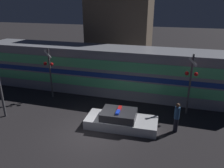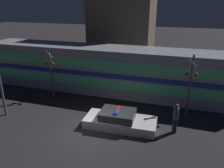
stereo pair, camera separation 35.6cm
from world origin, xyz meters
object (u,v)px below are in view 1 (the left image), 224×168
Objects in this scene: crossing_signal_near at (190,81)px; police_car at (121,120)px; pedestrian at (177,117)px; train at (105,70)px.

police_car is at bearing -143.84° from crossing_signal_near.
train is at bearing 140.30° from pedestrian.
train is 6.11m from police_car.
police_car is 5.20m from crossing_signal_near.
train is 7.76m from pedestrian.
train is at bearing 114.52° from police_car.
crossing_signal_near is at bearing -20.30° from train.
pedestrian is (5.92, -4.92, -0.93)m from train.
crossing_signal_near is at bearing 74.72° from pedestrian.
pedestrian is 2.94m from crossing_signal_near.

